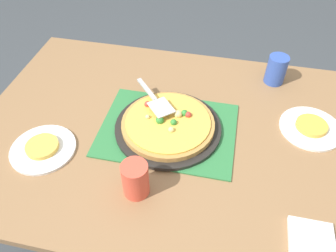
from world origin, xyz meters
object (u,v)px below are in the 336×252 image
pizza_pan (168,127)px  cup_near (135,179)px  pizza_server (155,100)px  served_slice_right (42,146)px  napkin_stack (311,241)px  served_slice_left (312,126)px  pizza (168,123)px  plate_far_right (43,149)px  cup_far (276,70)px  plate_near_left (311,128)px

pizza_pan → cup_near: 0.28m
cup_near → pizza_server: 0.35m
served_slice_right → pizza_server: pizza_server is taller
pizza_pan → napkin_stack: pizza_pan is taller
served_slice_left → served_slice_right: same height
pizza → plate_far_right: 0.44m
served_slice_left → served_slice_right: (0.90, 0.29, 0.00)m
cup_far → napkin_stack: size_ratio=1.00×
served_slice_left → pizza_server: (0.57, 0.04, 0.05)m
plate_near_left → cup_near: cup_near is taller
plate_near_left → napkin_stack: size_ratio=1.83×
plate_far_right → cup_far: (-0.77, -0.55, 0.06)m
cup_near → cup_far: 0.76m
plate_near_left → served_slice_right: 0.94m
pizza_pan → plate_near_left: 0.51m
pizza_server → cup_near: bearing=94.1°
served_slice_right → napkin_stack: 0.87m
served_slice_right → plate_far_right: bearing=0.0°
pizza_server → napkin_stack: 0.67m
served_slice_left → pizza_server: pizza_server is taller
cup_far → pizza_server: 0.53m
plate_near_left → plate_far_right: 0.94m
cup_far → served_slice_right: bearing=35.6°
served_slice_right → cup_near: 0.37m
plate_near_left → served_slice_left: served_slice_left is taller
served_slice_left → cup_near: 0.66m
cup_near → cup_far: (-0.41, -0.64, 0.00)m
plate_near_left → plate_far_right: size_ratio=1.00×
served_slice_left → served_slice_right: size_ratio=1.00×
pizza_server → plate_near_left: bearing=-176.1°
plate_far_right → cup_near: size_ratio=1.83×
served_slice_left → napkin_stack: (0.04, 0.44, -0.01)m
plate_near_left → cup_near: bearing=35.3°
cup_far → pizza_server: cup_far is taller
pizza_pan → plate_near_left: bearing=-167.4°
served_slice_left → cup_far: size_ratio=0.92×
cup_near → napkin_stack: cup_near is taller
pizza → served_slice_left: (-0.50, -0.11, -0.02)m
pizza_pan → served_slice_left: size_ratio=3.45×
pizza → napkin_stack: pizza is taller
plate_near_left → served_slice_right: size_ratio=2.00×
pizza → plate_far_right: pizza is taller
pizza → pizza_server: (0.06, -0.07, 0.04)m
served_slice_right → cup_far: size_ratio=0.92×
pizza → pizza_server: size_ratio=1.64×
cup_near → plate_far_right: bearing=-14.2°
pizza → served_slice_left: bearing=-167.5°
plate_near_left → served_slice_left: size_ratio=2.00×
served_slice_left → plate_near_left: bearing=0.0°
plate_near_left → served_slice_right: bearing=18.1°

